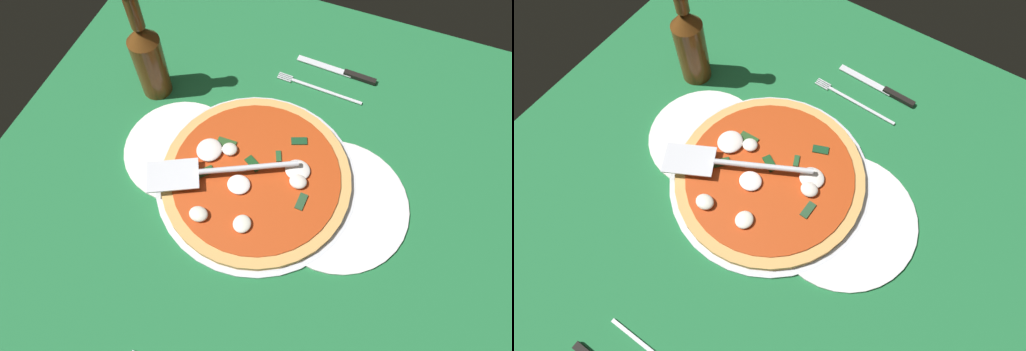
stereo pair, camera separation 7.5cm
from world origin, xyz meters
The scene contains 8 objects.
ground_plane centered at (0.00, 0.00, -0.40)cm, with size 99.39×99.39×0.80cm, color #216C39.
pizza_pan centered at (0.82, -1.15, 0.50)cm, with size 36.35×36.35×1.01cm, color silver.
dinner_plate_left centered at (-14.09, -1.77, 0.50)cm, with size 25.58×25.58×1.00cm, color white.
dinner_plate_right centered at (16.14, -1.87, 0.50)cm, with size 21.56×21.56×1.00cm, color white.
pizza centered at (0.94, -1.07, 1.80)cm, with size 34.10×34.10×2.86cm.
pizza_server centered at (7.79, 1.88, 4.20)cm, with size 25.22×15.16×1.00cm.
place_setting_near centered at (-5.46, -27.98, 0.35)cm, with size 20.36×14.29×1.40cm.
beer_bottle centered at (27.05, -13.22, 9.39)cm, with size 5.95×5.95×24.45cm.
Camera 2 is at (-18.66, 28.12, 70.71)cm, focal length 30.27 mm.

